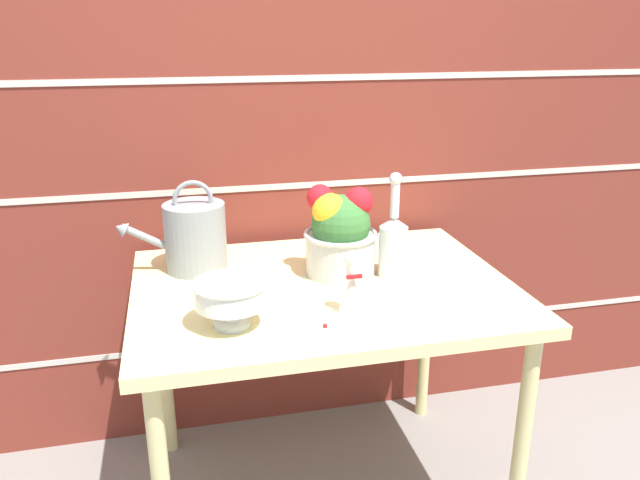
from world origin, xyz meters
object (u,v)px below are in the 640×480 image
watering_can (194,236)px  glass_decanter (393,242)px  flower_planter (340,233)px  crystal_pedestal_bowl (230,295)px  figurine_vase (352,288)px

watering_can → glass_decanter: bearing=-17.9°
watering_can → flower_planter: size_ratio=1.22×
crystal_pedestal_bowl → glass_decanter: glass_decanter is taller
flower_planter → watering_can: bearing=162.5°
watering_can → figurine_vase: (0.38, -0.40, -0.04)m
watering_can → figurine_vase: bearing=-46.9°
watering_can → flower_planter: bearing=-17.5°
flower_planter → glass_decanter: (0.15, -0.05, -0.02)m
glass_decanter → figurine_vase: (-0.19, -0.22, -0.04)m
flower_planter → figurine_vase: 0.28m
figurine_vase → watering_can: bearing=133.1°
crystal_pedestal_bowl → watering_can: bearing=99.6°
flower_planter → glass_decanter: size_ratio=0.86×
glass_decanter → flower_planter: bearing=160.8°
glass_decanter → figurine_vase: glass_decanter is taller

